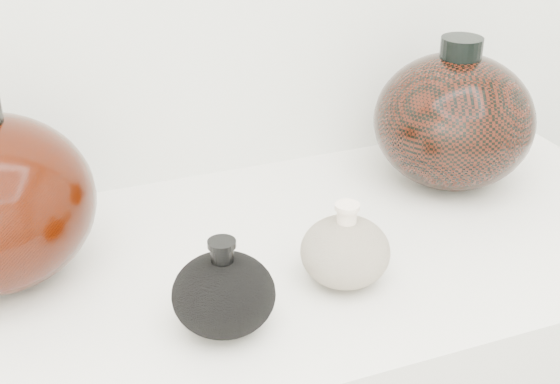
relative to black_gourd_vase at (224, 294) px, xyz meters
name	(u,v)px	position (x,y,z in m)	size (l,w,h in m)	color
black_gourd_vase	(224,294)	(0.00, 0.00, 0.00)	(0.15, 0.15, 0.11)	black
cream_gourd_vase	(345,251)	(0.16, 0.03, 0.00)	(0.14, 0.14, 0.10)	#C1B496
right_round_pot	(453,120)	(0.42, 0.21, 0.05)	(0.28, 0.28, 0.22)	black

